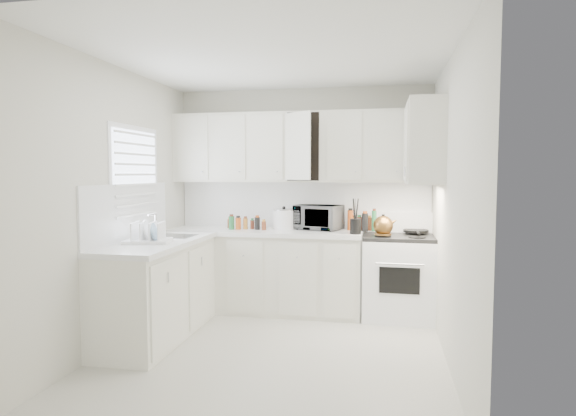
% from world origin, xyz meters
% --- Properties ---
extents(floor, '(3.20, 3.20, 0.00)m').
position_xyz_m(floor, '(0.00, 0.00, 0.00)').
color(floor, '#BBB8AB').
rests_on(floor, ground).
extents(ceiling, '(3.20, 3.20, 0.00)m').
position_xyz_m(ceiling, '(0.00, 0.00, 2.60)').
color(ceiling, white).
rests_on(ceiling, ground).
extents(wall_back, '(3.00, 0.00, 3.00)m').
position_xyz_m(wall_back, '(0.00, 1.60, 1.30)').
color(wall_back, beige).
rests_on(wall_back, ground).
extents(wall_front, '(3.00, 0.00, 3.00)m').
position_xyz_m(wall_front, '(0.00, -1.60, 1.30)').
color(wall_front, beige).
rests_on(wall_front, ground).
extents(wall_left, '(0.00, 3.20, 3.20)m').
position_xyz_m(wall_left, '(-1.50, 0.00, 1.30)').
color(wall_left, beige).
rests_on(wall_left, ground).
extents(wall_right, '(0.00, 3.20, 3.20)m').
position_xyz_m(wall_right, '(1.50, 0.00, 1.30)').
color(wall_right, beige).
rests_on(wall_right, ground).
extents(window_blinds, '(0.06, 0.96, 1.06)m').
position_xyz_m(window_blinds, '(-1.48, 0.35, 1.55)').
color(window_blinds, white).
rests_on(window_blinds, wall_left).
extents(lower_cabinets_back, '(2.22, 0.60, 0.90)m').
position_xyz_m(lower_cabinets_back, '(-0.39, 1.30, 0.45)').
color(lower_cabinets_back, beige).
rests_on(lower_cabinets_back, floor).
extents(lower_cabinets_left, '(0.60, 1.60, 0.90)m').
position_xyz_m(lower_cabinets_left, '(-1.20, 0.20, 0.45)').
color(lower_cabinets_left, beige).
rests_on(lower_cabinets_left, floor).
extents(countertop_back, '(2.24, 0.64, 0.05)m').
position_xyz_m(countertop_back, '(-0.39, 1.29, 0.93)').
color(countertop_back, silver).
rests_on(countertop_back, lower_cabinets_back).
extents(countertop_left, '(0.64, 1.62, 0.05)m').
position_xyz_m(countertop_left, '(-1.19, 0.20, 0.93)').
color(countertop_left, silver).
rests_on(countertop_left, lower_cabinets_left).
extents(backsplash_back, '(2.98, 0.02, 0.55)m').
position_xyz_m(backsplash_back, '(0.00, 1.59, 1.23)').
color(backsplash_back, silver).
rests_on(backsplash_back, wall_back).
extents(backsplash_left, '(0.02, 1.60, 0.55)m').
position_xyz_m(backsplash_left, '(-1.49, 0.20, 1.23)').
color(backsplash_left, silver).
rests_on(backsplash_left, wall_left).
extents(upper_cabinets_back, '(3.00, 0.33, 0.80)m').
position_xyz_m(upper_cabinets_back, '(0.00, 1.44, 1.50)').
color(upper_cabinets_back, beige).
rests_on(upper_cabinets_back, wall_back).
extents(upper_cabinets_right, '(0.33, 0.90, 0.80)m').
position_xyz_m(upper_cabinets_right, '(1.33, 0.82, 1.50)').
color(upper_cabinets_right, beige).
rests_on(upper_cabinets_right, wall_right).
extents(sink, '(0.42, 0.38, 0.30)m').
position_xyz_m(sink, '(-1.19, 0.55, 1.07)').
color(sink, gray).
rests_on(sink, countertop_left).
extents(stove, '(0.78, 0.65, 1.18)m').
position_xyz_m(stove, '(1.13, 1.28, 0.59)').
color(stove, white).
rests_on(stove, floor).
extents(tea_kettle, '(0.27, 0.23, 0.24)m').
position_xyz_m(tea_kettle, '(0.95, 1.12, 1.06)').
color(tea_kettle, brown).
rests_on(tea_kettle, stove).
extents(frying_pan, '(0.30, 0.49, 0.04)m').
position_xyz_m(frying_pan, '(1.31, 1.44, 0.97)').
color(frying_pan, black).
rests_on(frying_pan, stove).
extents(microwave, '(0.58, 0.43, 0.35)m').
position_xyz_m(microwave, '(0.21, 1.46, 1.12)').
color(microwave, gray).
rests_on(microwave, countertop_back).
extents(rice_cooker, '(0.31, 0.31, 0.26)m').
position_xyz_m(rice_cooker, '(-0.19, 1.43, 1.08)').
color(rice_cooker, white).
rests_on(rice_cooker, countertop_back).
extents(paper_towel, '(0.12, 0.12, 0.27)m').
position_xyz_m(paper_towel, '(0.06, 1.52, 1.08)').
color(paper_towel, white).
rests_on(paper_towel, countertop_back).
extents(utensil_crock, '(0.16, 0.16, 0.39)m').
position_xyz_m(utensil_crock, '(0.66, 1.11, 1.15)').
color(utensil_crock, black).
rests_on(utensil_crock, countertop_back).
extents(dish_rack, '(0.47, 0.39, 0.23)m').
position_xyz_m(dish_rack, '(-1.23, 0.07, 1.06)').
color(dish_rack, white).
rests_on(dish_rack, countertop_left).
extents(spice_left_0, '(0.06, 0.06, 0.13)m').
position_xyz_m(spice_left_0, '(-0.85, 1.42, 1.02)').
color(spice_left_0, brown).
rests_on(spice_left_0, countertop_back).
extents(spice_left_1, '(0.06, 0.06, 0.13)m').
position_xyz_m(spice_left_1, '(-0.78, 1.33, 1.02)').
color(spice_left_1, '#236A37').
rests_on(spice_left_1, countertop_back).
extents(spice_left_2, '(0.06, 0.06, 0.13)m').
position_xyz_m(spice_left_2, '(-0.70, 1.42, 1.02)').
color(spice_left_2, '#C6511A').
rests_on(spice_left_2, countertop_back).
extents(spice_left_3, '(0.06, 0.06, 0.13)m').
position_xyz_m(spice_left_3, '(-0.62, 1.33, 1.02)').
color(spice_left_3, orange).
rests_on(spice_left_3, countertop_back).
extents(spice_left_4, '(0.06, 0.06, 0.13)m').
position_xyz_m(spice_left_4, '(-0.55, 1.42, 1.02)').
color(spice_left_4, '#5A2819').
rests_on(spice_left_4, countertop_back).
extents(spice_left_5, '(0.06, 0.06, 0.13)m').
position_xyz_m(spice_left_5, '(-0.47, 1.33, 1.02)').
color(spice_left_5, black).
rests_on(spice_left_5, countertop_back).
extents(spice_left_6, '(0.06, 0.06, 0.13)m').
position_xyz_m(spice_left_6, '(-0.40, 1.42, 1.02)').
color(spice_left_6, brown).
rests_on(spice_left_6, countertop_back).
extents(sauce_right_0, '(0.06, 0.06, 0.19)m').
position_xyz_m(sauce_right_0, '(0.58, 1.46, 1.05)').
color(sauce_right_0, '#C6511A').
rests_on(sauce_right_0, countertop_back).
extents(sauce_right_1, '(0.06, 0.06, 0.19)m').
position_xyz_m(sauce_right_1, '(0.64, 1.40, 1.05)').
color(sauce_right_1, orange).
rests_on(sauce_right_1, countertop_back).
extents(sauce_right_2, '(0.06, 0.06, 0.19)m').
position_xyz_m(sauce_right_2, '(0.69, 1.46, 1.05)').
color(sauce_right_2, '#5A2819').
rests_on(sauce_right_2, countertop_back).
extents(sauce_right_3, '(0.06, 0.06, 0.19)m').
position_xyz_m(sauce_right_3, '(0.74, 1.40, 1.05)').
color(sauce_right_3, black).
rests_on(sauce_right_3, countertop_back).
extents(sauce_right_4, '(0.06, 0.06, 0.19)m').
position_xyz_m(sauce_right_4, '(0.80, 1.46, 1.05)').
color(sauce_right_4, brown).
rests_on(sauce_right_4, countertop_back).
extents(sauce_right_5, '(0.06, 0.06, 0.19)m').
position_xyz_m(sauce_right_5, '(0.85, 1.40, 1.05)').
color(sauce_right_5, '#236A37').
rests_on(sauce_right_5, countertop_back).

